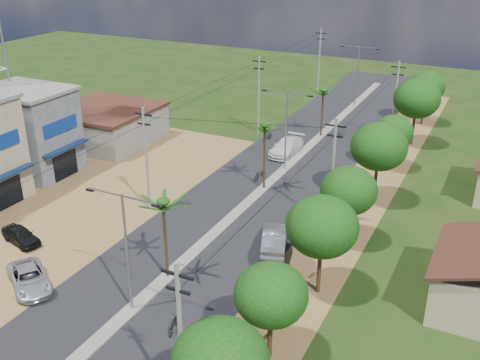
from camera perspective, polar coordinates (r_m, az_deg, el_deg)
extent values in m
plane|color=black|center=(36.52, -10.85, -12.86)|extent=(160.00, 160.00, 0.00)
cube|color=black|center=(47.31, -0.05, -3.21)|extent=(12.00, 110.00, 0.04)
cube|color=#605E56|center=(49.70, 1.49, -1.72)|extent=(1.00, 90.00, 0.18)
cube|color=brown|center=(50.47, -19.21, -2.83)|extent=(18.00, 46.00, 0.04)
cube|color=brown|center=(44.64, 9.82, -5.39)|extent=(5.00, 90.00, 0.03)
cube|color=#102345|center=(50.45, -22.57, 0.49)|extent=(0.80, 5.40, 0.15)
cube|color=black|center=(51.38, -22.52, -1.29)|extent=(0.10, 3.00, 2.40)
cube|color=#45494C|center=(57.59, -20.60, 4.57)|extent=(8.00, 6.00, 8.00)
cube|color=#605E56|center=(56.45, -21.20, 8.54)|extent=(8.40, 6.40, 0.30)
cube|color=#102345|center=(54.86, -17.26, 3.11)|extent=(0.80, 5.40, 0.15)
cube|color=black|center=(55.72, -17.30, 1.43)|extent=(0.10, 3.00, 2.40)
cube|color=navy|center=(54.40, -17.77, 5.22)|extent=(0.12, 4.20, 1.20)
cube|color=#605E56|center=(64.43, -13.39, 5.38)|extent=(10.00, 10.00, 3.60)
cube|color=black|center=(63.85, -13.56, 7.08)|extent=(10.40, 10.40, 0.30)
cylinder|color=black|center=(31.50, 3.07, -14.80)|extent=(0.28, 0.28, 3.85)
ellipsoid|color=black|center=(30.17, 3.16, -11.54)|extent=(4.00, 4.00, 3.40)
cylinder|color=black|center=(36.57, 8.10, -8.25)|extent=(0.28, 0.28, 4.55)
ellipsoid|color=black|center=(35.27, 8.34, -4.68)|extent=(4.60, 4.60, 3.91)
cylinder|color=black|center=(42.63, 10.76, -3.87)|extent=(0.28, 0.28, 4.06)
ellipsoid|color=black|center=(41.61, 11.00, -1.04)|extent=(4.20, 4.20, 3.57)
cylinder|color=black|center=(49.51, 13.64, 0.37)|extent=(0.28, 0.28, 4.76)
ellipsoid|color=black|center=(48.52, 13.94, 3.32)|extent=(4.80, 4.80, 4.08)
cylinder|color=black|center=(57.09, 15.11, 2.80)|extent=(0.28, 0.28, 3.64)
ellipsoid|color=black|center=(56.40, 15.34, 4.77)|extent=(3.80, 3.80, 3.23)
cylinder|color=black|center=(64.27, 17.24, 5.51)|extent=(0.28, 0.28, 4.90)
ellipsoid|color=black|center=(63.49, 17.55, 7.90)|extent=(5.00, 5.00, 4.25)
cylinder|color=black|center=(71.99, 18.14, 7.08)|extent=(0.28, 0.28, 4.34)
ellipsoid|color=black|center=(71.36, 18.40, 8.99)|extent=(4.40, 4.40, 3.74)
cylinder|color=black|center=(37.60, -7.57, -6.14)|extent=(0.22, 0.22, 5.80)
cylinder|color=black|center=(50.17, 2.50, 2.27)|extent=(0.22, 0.22, 6.20)
cylinder|color=black|center=(64.43, 8.35, 6.67)|extent=(0.22, 0.22, 5.50)
cylinder|color=gray|center=(34.30, -11.37, -7.49)|extent=(0.16, 0.16, 8.00)
cube|color=gray|center=(31.79, -10.20, -2.03)|extent=(2.40, 0.08, 0.08)
cube|color=gray|center=(33.18, -13.56, -1.19)|extent=(2.40, 0.08, 0.08)
cube|color=black|center=(31.24, -8.55, -2.59)|extent=(0.50, 0.18, 0.12)
cube|color=black|center=(33.89, -14.99, -0.99)|extent=(0.50, 0.18, 0.12)
cylinder|color=gray|center=(54.18, 4.68, 4.90)|extent=(0.16, 0.16, 8.00)
cube|color=gray|center=(52.63, 6.05, 8.71)|extent=(2.40, 0.08, 0.08)
cube|color=gray|center=(53.48, 3.61, 9.04)|extent=(2.40, 0.08, 0.08)
cube|color=black|center=(52.30, 7.18, 8.45)|extent=(0.50, 0.18, 0.12)
cube|color=black|center=(53.93, 2.52, 9.08)|extent=(0.50, 0.18, 0.12)
cylinder|color=gray|center=(77.11, 11.80, 10.25)|extent=(0.16, 0.16, 8.00)
cube|color=gray|center=(76.02, 12.94, 12.97)|extent=(2.40, 0.08, 0.08)
cube|color=gray|center=(76.61, 11.16, 13.20)|extent=(2.40, 0.08, 0.08)
cube|color=black|center=(75.80, 13.75, 12.79)|extent=(0.50, 0.18, 0.12)
cube|color=black|center=(76.93, 10.35, 13.23)|extent=(0.50, 0.18, 0.12)
cylinder|color=#605E56|center=(46.46, -9.47, 1.99)|extent=(0.24, 0.24, 9.00)
cube|color=black|center=(45.17, -9.81, 6.58)|extent=(1.60, 0.12, 0.12)
cube|color=black|center=(45.41, -9.74, 5.62)|extent=(1.20, 0.12, 0.12)
cylinder|color=#605E56|center=(64.57, 1.91, 8.57)|extent=(0.24, 0.24, 9.00)
cube|color=black|center=(63.65, 1.96, 11.95)|extent=(1.60, 0.12, 0.12)
cube|color=black|center=(63.82, 1.95, 11.25)|extent=(1.20, 0.12, 0.12)
cylinder|color=#605E56|center=(83.61, 8.05, 11.91)|extent=(0.24, 0.24, 9.00)
cube|color=black|center=(82.90, 8.21, 14.55)|extent=(1.60, 0.12, 0.12)
cube|color=black|center=(83.03, 8.18, 14.00)|extent=(1.20, 0.12, 0.12)
cylinder|color=#605E56|center=(26.42, -6.01, -16.61)|extent=(0.24, 0.24, 9.00)
cube|color=black|center=(24.08, -6.41, -9.53)|extent=(1.60, 0.12, 0.12)
cube|color=black|center=(24.53, -6.32, -11.09)|extent=(1.20, 0.12, 0.12)
cylinder|color=#605E56|center=(43.78, 9.37, 0.59)|extent=(0.24, 0.24, 9.00)
cube|color=black|center=(42.40, 9.72, 5.44)|extent=(1.60, 0.12, 0.12)
cube|color=black|center=(42.66, 9.64, 4.42)|extent=(1.20, 0.12, 0.12)
cylinder|color=#605E56|center=(64.05, 15.44, 7.59)|extent=(0.24, 0.24, 9.00)
cube|color=black|center=(63.12, 15.82, 10.98)|extent=(1.60, 0.12, 0.12)
cube|color=black|center=(63.30, 15.74, 10.28)|extent=(1.20, 0.12, 0.12)
imported|color=#989BA0|center=(41.71, 3.52, -6.05)|extent=(3.23, 5.14, 1.60)
imported|color=beige|center=(59.41, 4.74, 3.35)|extent=(2.42, 5.57, 1.60)
imported|color=#989BA0|center=(39.97, -20.62, -9.40)|extent=(5.23, 4.48, 1.33)
imported|color=black|center=(45.52, -21.35, -5.31)|extent=(3.97, 2.37, 1.27)
imported|color=black|center=(34.30, -6.80, -14.38)|extent=(1.00, 1.78, 0.88)
imported|color=black|center=(53.16, 2.08, 0.54)|extent=(0.97, 2.02, 1.02)
imported|color=black|center=(63.40, 2.82, 4.49)|extent=(0.79, 1.81, 1.05)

